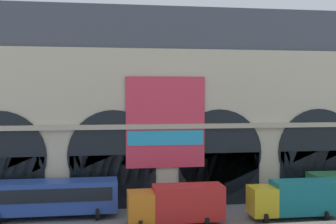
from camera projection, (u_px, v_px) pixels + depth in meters
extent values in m
plane|color=slate|center=(177.00, 223.00, 34.64)|extent=(200.00, 200.00, 0.00)
cube|color=beige|center=(163.00, 126.00, 41.90)|extent=(50.69, 5.30, 14.36)
cube|color=#424751|center=(163.00, 31.00, 41.82)|extent=(50.69, 4.70, 3.96)
cube|color=black|center=(113.00, 182.00, 38.70)|extent=(7.64, 0.20, 4.84)
cylinder|color=black|center=(113.00, 155.00, 38.60)|extent=(8.04, 0.20, 8.04)
cube|color=black|center=(219.00, 179.00, 40.17)|extent=(7.64, 0.20, 4.84)
cylinder|color=black|center=(219.00, 153.00, 40.07)|extent=(8.04, 0.20, 8.04)
cube|color=black|center=(318.00, 176.00, 41.63)|extent=(7.64, 0.20, 4.84)
cylinder|color=black|center=(318.00, 151.00, 41.53)|extent=(8.04, 0.20, 8.04)
cube|color=#D8334C|center=(166.00, 122.00, 39.07)|extent=(7.17, 0.12, 8.22)
cube|color=#26A5D8|center=(166.00, 138.00, 39.05)|extent=(6.88, 0.04, 1.33)
cube|color=#B6AB91|center=(167.00, 126.00, 39.13)|extent=(50.69, 0.50, 0.44)
cube|color=#28479E|center=(50.00, 197.00, 35.80)|extent=(11.00, 2.50, 2.60)
cube|color=black|center=(48.00, 196.00, 34.53)|extent=(10.12, 0.04, 1.10)
cylinder|color=black|center=(5.00, 210.00, 36.39)|extent=(0.28, 1.00, 1.00)
cylinder|color=black|center=(97.00, 214.00, 35.32)|extent=(0.28, 1.00, 1.00)
cylinder|color=black|center=(98.00, 207.00, 37.55)|extent=(0.28, 1.00, 1.00)
cube|color=orange|center=(141.00, 207.00, 33.53)|extent=(2.00, 2.30, 2.30)
cube|color=red|center=(188.00, 202.00, 34.08)|extent=(5.50, 2.30, 2.70)
cylinder|color=black|center=(138.00, 218.00, 34.58)|extent=(0.28, 0.84, 0.84)
cylinder|color=black|center=(207.00, 222.00, 33.31)|extent=(0.28, 0.84, 0.84)
cylinder|color=black|center=(201.00, 215.00, 35.35)|extent=(0.28, 0.84, 0.84)
cube|color=gold|center=(262.00, 201.00, 35.33)|extent=(2.00, 2.30, 2.30)
cube|color=#19727A|center=(305.00, 197.00, 35.89)|extent=(5.50, 2.30, 2.70)
cylinder|color=black|center=(265.00, 218.00, 34.34)|extent=(0.28, 0.84, 0.84)
cylinder|color=black|center=(256.00, 211.00, 36.39)|extent=(0.28, 0.84, 0.84)
cylinder|color=black|center=(326.00, 216.00, 35.11)|extent=(0.28, 0.84, 0.84)
cylinder|color=black|center=(313.00, 209.00, 37.15)|extent=(0.28, 0.84, 0.84)
cylinder|color=black|center=(335.00, 205.00, 38.20)|extent=(0.28, 1.00, 1.00)
cylinder|color=black|center=(322.00, 199.00, 40.42)|extent=(0.28, 1.00, 1.00)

